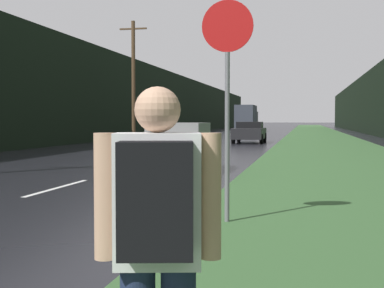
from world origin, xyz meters
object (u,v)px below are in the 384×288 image
(delivery_truck, at_px, (247,118))
(hitchhiker_with_backpack, at_px, (158,244))
(stop_sign, at_px, (227,85))
(car_passing_near, at_px, (178,148))
(car_passing_far, at_px, (250,132))

(delivery_truck, bearing_deg, hitchhiker_with_backpack, -84.25)
(hitchhiker_with_backpack, height_order, delivery_truck, delivery_truck)
(stop_sign, xyz_separation_m, delivery_truck, (-6.05, 59.32, -0.27))
(hitchhiker_with_backpack, distance_m, delivery_truck, 65.06)
(car_passing_near, bearing_deg, hitchhiker_with_backpack, 103.07)
(hitchhiker_with_backpack, xyz_separation_m, car_passing_far, (-2.90, 32.68, -0.25))
(car_passing_far, bearing_deg, delivery_truck, -83.56)
(stop_sign, height_order, delivery_truck, delivery_truck)
(hitchhiker_with_backpack, distance_m, car_passing_far, 32.81)
(stop_sign, bearing_deg, hitchhiker_with_backpack, -85.10)
(stop_sign, distance_m, car_passing_near, 7.59)
(car_passing_far, height_order, delivery_truck, delivery_truck)
(stop_sign, relative_size, car_passing_far, 0.70)
(hitchhiker_with_backpack, relative_size, car_passing_far, 0.36)
(car_passing_near, bearing_deg, stop_sign, 108.98)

